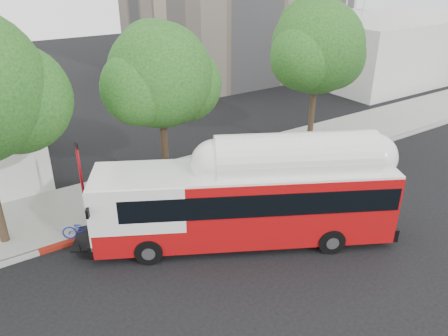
# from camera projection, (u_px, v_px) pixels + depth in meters

# --- Properties ---
(ground) EXTENTS (120.00, 120.00, 0.00)m
(ground) POSITION_uv_depth(u_px,v_px,m) (250.00, 238.00, 19.17)
(ground) COLOR black
(ground) RESTS_ON ground
(sidewalk) EXTENTS (60.00, 5.00, 0.15)m
(sidewalk) POSITION_uv_depth(u_px,v_px,m) (179.00, 180.00, 24.03)
(sidewalk) COLOR gray
(sidewalk) RESTS_ON ground
(curb_strip) EXTENTS (60.00, 0.30, 0.15)m
(curb_strip) POSITION_uv_depth(u_px,v_px,m) (204.00, 200.00, 22.07)
(curb_strip) COLOR gray
(curb_strip) RESTS_ON ground
(red_curb_segment) EXTENTS (10.00, 0.32, 0.16)m
(red_curb_segment) POSITION_uv_depth(u_px,v_px,m) (149.00, 217.00, 20.57)
(red_curb_segment) COLOR maroon
(red_curb_segment) RESTS_ON ground
(street_tree_mid) EXTENTS (5.75, 5.00, 8.62)m
(street_tree_mid) POSITION_uv_depth(u_px,v_px,m) (167.00, 78.00, 20.90)
(street_tree_mid) COLOR #2D2116
(street_tree_mid) RESTS_ON ground
(street_tree_right) EXTENTS (6.21, 5.40, 9.18)m
(street_tree_right) POSITION_uv_depth(u_px,v_px,m) (322.00, 50.00, 25.60)
(street_tree_right) COLOR #2D2116
(street_tree_right) RESTS_ON ground
(horizon_block) EXTENTS (20.00, 12.00, 6.00)m
(horizon_block) POSITION_uv_depth(u_px,v_px,m) (392.00, 47.00, 44.89)
(horizon_block) COLOR silver
(horizon_block) RESTS_ON ground
(transit_bus) EXTENTS (12.73, 8.20, 3.91)m
(transit_bus) POSITION_uv_depth(u_px,v_px,m) (247.00, 203.00, 18.25)
(transit_bus) COLOR #A90B0D
(transit_bus) RESTS_ON ground
(signal_pole) EXTENTS (0.12, 0.42, 4.38)m
(signal_pole) POSITION_uv_depth(u_px,v_px,m) (83.00, 189.00, 18.53)
(signal_pole) COLOR #A3111B
(signal_pole) RESTS_ON ground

